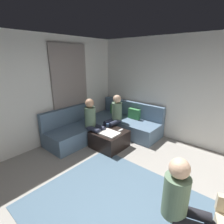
{
  "coord_description": "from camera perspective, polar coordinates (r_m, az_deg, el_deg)",
  "views": [
    {
      "loc": [
        1.03,
        -1.49,
        2.18
      ],
      "look_at": [
        -1.63,
        1.63,
        0.85
      ],
      "focal_mm": 27.5,
      "sensor_mm": 36.0,
      "label": 1
    }
  ],
  "objects": [
    {
      "name": "ottoman",
      "position": [
        4.35,
        -0.87,
        -8.99
      ],
      "size": [
        0.76,
        0.76,
        0.42
      ],
      "primitive_type": "cube",
      "color": "black",
      "rests_on": "ground_plane"
    },
    {
      "name": "sectional_couch",
      "position": [
        4.97,
        -2.11,
        -4.55
      ],
      "size": [
        2.1,
        2.55,
        0.87
      ],
      "color": "slate",
      "rests_on": "ground_plane"
    },
    {
      "name": "ground_plane",
      "position": [
        2.87,
        4.35,
        -32.95
      ],
      "size": [
        6.0,
        6.0,
        0.1
      ],
      "primitive_type": "cube",
      "color": "gray"
    },
    {
      "name": "folded_blanket",
      "position": [
        4.11,
        -0.94,
        -7.11
      ],
      "size": [
        0.44,
        0.36,
        0.04
      ],
      "primitive_type": "cube",
      "color": "white",
      "rests_on": "ottoman"
    },
    {
      "name": "person_on_couch_back",
      "position": [
        4.69,
        0.89,
        -0.98
      ],
      "size": [
        0.3,
        0.6,
        1.2
      ],
      "rotation": [
        0.0,
        0.0,
        3.14
      ],
      "color": "#2D3347",
      "rests_on": "ground_plane"
    },
    {
      "name": "person_on_armchair",
      "position": [
        2.27,
        22.83,
        -26.23
      ],
      "size": [
        0.61,
        0.41,
        1.18
      ],
      "rotation": [
        0.0,
        0.0,
        5.03
      ],
      "color": "black",
      "rests_on": "ground_plane"
    },
    {
      "name": "wall_left",
      "position": [
        4.33,
        -28.46,
        4.72
      ],
      "size": [
        0.12,
        6.0,
        2.7
      ],
      "primitive_type": "cube",
      "color": "silver",
      "rests_on": "ground_plane"
    },
    {
      "name": "person_on_couch_side",
      "position": [
        4.32,
        -6.38,
        -2.82
      ],
      "size": [
        0.6,
        0.3,
        1.2
      ],
      "rotation": [
        0.0,
        0.0,
        -1.57
      ],
      "color": "#2D3347",
      "rests_on": "ground_plane"
    },
    {
      "name": "area_rug",
      "position": [
        2.96,
        2.12,
        -29.23
      ],
      "size": [
        2.6,
        2.2,
        0.01
      ],
      "primitive_type": "cube",
      "color": "slate",
      "rests_on": "ground_plane"
    },
    {
      "name": "game_remote",
      "position": [
        4.3,
        2.88,
        -6.04
      ],
      "size": [
        0.05,
        0.15,
        0.02
      ],
      "primitive_type": "cube",
      "color": "white",
      "rests_on": "ottoman"
    },
    {
      "name": "wall_back",
      "position": [
        4.63,
        27.0,
        5.67
      ],
      "size": [
        6.0,
        0.12,
        2.7
      ],
      "primitive_type": "cube",
      "color": "silver",
      "rests_on": "ground_plane"
    },
    {
      "name": "coffee_mug",
      "position": [
        4.5,
        -1.48,
        -4.44
      ],
      "size": [
        0.08,
        0.08,
        0.1
      ],
      "primitive_type": "cylinder",
      "color": "#334C72",
      "rests_on": "ottoman"
    },
    {
      "name": "curtain_panel",
      "position": [
        4.87,
        -13.58,
        6.43
      ],
      "size": [
        0.06,
        1.1,
        2.5
      ],
      "primitive_type": "cube",
      "color": "gray",
      "rests_on": "ground_plane"
    }
  ]
}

